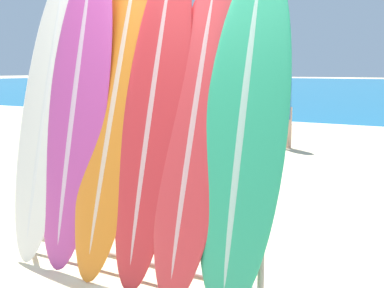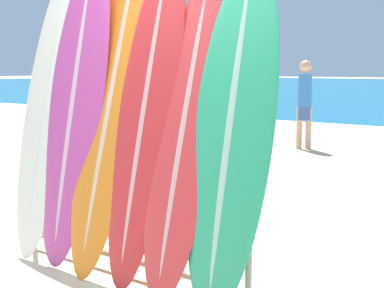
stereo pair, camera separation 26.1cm
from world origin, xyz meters
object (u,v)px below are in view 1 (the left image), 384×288
object	(u,v)px
surfboard_slot_3	(153,114)
surfboard_slot_4	(195,132)
surfboard_slot_1	(76,107)
person_far_right	(180,106)
person_far_left	(285,101)
surfboard_slot_2	(116,102)
surfboard_slot_5	(243,134)
surfboard_rack	(129,214)
surfboard_slot_0	(46,112)

from	to	relation	value
surfboard_slot_3	surfboard_slot_4	xyz separation A→B (m)	(0.33, -0.02, -0.09)
surfboard_slot_1	person_far_right	bearing A→B (deg)	111.75
surfboard_slot_1	surfboard_slot_3	world-z (taller)	surfboard_slot_1
person_far_left	surfboard_slot_2	bearing A→B (deg)	79.56
surfboard_slot_3	surfboard_slot_4	world-z (taller)	surfboard_slot_3
surfboard_slot_5	surfboard_slot_2	bearing A→B (deg)	176.31
surfboard_slot_1	person_far_left	bearing A→B (deg)	98.51
surfboard_slot_2	surfboard_slot_1	bearing A→B (deg)	-172.91
surfboard_rack	surfboard_slot_3	xyz separation A→B (m)	(0.17, 0.05, 0.69)
surfboard_slot_1	person_far_right	world-z (taller)	surfboard_slot_1
surfboard_rack	person_far_left	distance (m)	6.35
surfboard_slot_0	surfboard_slot_4	world-z (taller)	surfboard_slot_0
surfboard_slot_5	surfboard_slot_3	bearing A→B (deg)	177.51
surfboard_slot_2	surfboard_slot_5	world-z (taller)	surfboard_slot_2
surfboard_rack	surfboard_slot_4	distance (m)	0.78
surfboard_slot_0	surfboard_slot_3	world-z (taller)	surfboard_slot_3
person_far_left	surfboard_slot_3	bearing A→B (deg)	82.51
surfboard_slot_3	person_far_right	world-z (taller)	surfboard_slot_3
surfboard_rack	surfboard_slot_3	distance (m)	0.71
surfboard_slot_4	surfboard_slot_3	bearing A→B (deg)	177.00
surfboard_rack	surfboard_slot_2	size ratio (longest dim) A/B	0.84
surfboard_slot_0	surfboard_slot_2	xyz separation A→B (m)	(0.65, 0.04, 0.09)
surfboard_slot_0	surfboard_slot_2	distance (m)	0.65
surfboard_slot_4	person_far_right	world-z (taller)	surfboard_slot_4
surfboard_slot_2	person_far_right	bearing A→B (deg)	116.70
surfboard_slot_4	person_far_left	xyz separation A→B (m)	(-1.92, 6.14, -0.18)
surfboard_rack	surfboard_slot_3	size ratio (longest dim) A/B	0.89
surfboard_slot_1	surfboard_slot_3	bearing A→B (deg)	0.46
surfboard_slot_2	person_far_left	world-z (taller)	surfboard_slot_2
surfboard_slot_0	surfboard_slot_1	xyz separation A→B (m)	(0.31, -0.00, 0.05)
surfboard_rack	person_far_left	size ratio (longest dim) A/B	1.28
surfboard_slot_4	surfboard_slot_1	bearing A→B (deg)	179.32
surfboard_rack	surfboard_slot_2	world-z (taller)	surfboard_slot_2
person_far_right	surfboard_rack	bearing A→B (deg)	27.83
surfboard_slot_5	person_far_left	xyz separation A→B (m)	(-2.26, 6.16, -0.19)
surfboard_slot_5	person_far_left	size ratio (longest dim) A/B	1.34
surfboard_slot_3	person_far_right	xyz separation A→B (m)	(-2.03, 3.40, -0.23)
surfboard_rack	surfboard_slot_2	distance (m)	0.77
person_far_left	surfboard_slot_0	bearing A→B (deg)	73.60
surfboard_slot_1	surfboard_slot_3	distance (m)	0.67
surfboard_slot_1	person_far_right	xyz separation A→B (m)	(-1.36, 3.41, -0.25)
surfboard_slot_2	person_far_left	distance (m)	6.23
surfboard_slot_2	surfboard_slot_3	size ratio (longest dim) A/B	1.06
surfboard_slot_5	person_far_left	distance (m)	6.56
surfboard_slot_0	person_far_left	world-z (taller)	surfboard_slot_0
surfboard_slot_4	person_far_left	size ratio (longest dim) A/B	1.32
surfboard_slot_0	surfboard_slot_5	distance (m)	1.66
person_far_right	surfboard_slot_1	bearing A→B (deg)	21.22
surfboard_rack	person_far_right	world-z (taller)	person_far_right
person_far_left	person_far_right	size ratio (longest dim) A/B	0.95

